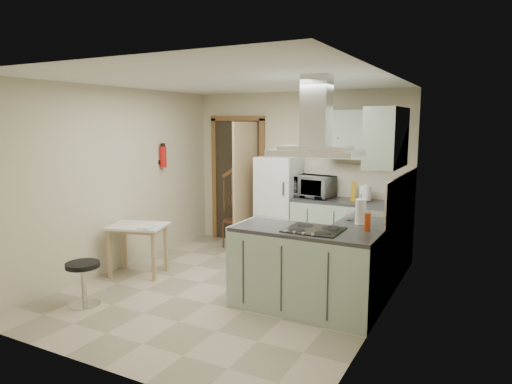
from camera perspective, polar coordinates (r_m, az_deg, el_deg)
The scene contains 28 objects.
floor at distance 5.75m, azimuth -3.06°, elevation -11.94°, with size 4.20×4.20×0.00m, color tan.
ceiling at distance 5.40m, azimuth -3.28°, elevation 13.71°, with size 4.20×4.20×0.00m, color silver.
back_wall at distance 7.31m, azimuth 5.31°, elevation 2.58°, with size 3.60×3.60×0.00m, color #C3B997.
left_wall at distance 6.54m, azimuth -16.84°, elevation 1.51°, with size 4.20×4.20×0.00m, color #C3B997.
right_wall at distance 4.78m, azimuth 15.69°, elevation -0.98°, with size 4.20×4.20×0.00m, color #C3B997.
doorway at distance 7.79m, azimuth -2.30°, elevation 1.51°, with size 1.10×0.12×2.10m, color brown.
fridge at distance 7.19m, azimuth 2.87°, elevation -1.53°, with size 0.60×0.60×1.50m, color white.
counter_back at distance 6.94m, azimuth 9.33°, elevation -4.54°, with size 1.08×0.60×0.90m, color #9EB2A0.
counter_right at distance 6.09m, azimuth 14.85°, elevation -6.60°, with size 0.60×1.95×0.90m, color #9EB2A0.
splashback at distance 7.00m, azimuth 12.54°, elevation 1.31°, with size 1.68×0.02×0.50m, color beige.
wall_cabinet_back at distance 6.79m, azimuth 12.29°, elevation 7.02°, with size 0.85×0.35×0.70m, color #9EB2A0.
wall_cabinet_right at distance 5.59m, azimuth 16.03°, elevation 6.55°, with size 0.35×0.90×0.70m, color #9EB2A0.
peninsula at distance 5.02m, azimuth 6.07°, elevation -9.65°, with size 1.55×0.65×0.90m, color #9EB2A0.
hob at distance 4.86m, azimuth 7.26°, elevation -4.70°, with size 0.58×0.50×0.01m, color black.
extractor_hood at distance 4.74m, azimuth 7.45°, elevation 4.91°, with size 0.90×0.55×0.10m, color silver.
sink at distance 5.82m, azimuth 14.64°, elevation -2.69°, with size 0.45×0.40×0.01m, color silver.
fire_extinguisher at distance 7.14m, azimuth -11.52°, elevation 4.31°, with size 0.10×0.10×0.32m, color #B2140F.
drop_leaf_table at distance 6.34m, azimuth -14.49°, elevation -7.00°, with size 0.73×0.54×0.68m, color tan.
bentwood_chair at distance 7.50m, azimuth -2.64°, elevation -3.57°, with size 0.38×0.38×0.86m, color #54311C.
stool at distance 5.52m, azimuth -20.73°, elevation -10.67°, with size 0.37×0.37×0.50m, color black.
microwave at distance 6.96m, azimuth 7.19°, elevation 0.69°, with size 0.59×0.40×0.33m, color black.
kettle at distance 6.73m, azimuth 13.49°, elevation -0.09°, with size 0.17×0.17×0.25m, color white.
cereal_box at distance 6.78m, azimuth 12.09°, elevation 0.09°, with size 0.07×0.18×0.27m, color #C69017.
soap_bottle at distance 6.35m, azimuth 17.13°, elevation -1.04°, with size 0.09×0.09×0.19m, color silver.
paper_towel at distance 5.20m, azimuth 12.94°, elevation -2.39°, with size 0.12×0.12×0.29m, color white.
cup at distance 5.41m, azimuth 11.56°, elevation -2.93°, with size 0.13×0.13×0.10m, color silver.
red_bottle at distance 4.93m, azimuth 13.76°, elevation -3.66°, with size 0.07×0.07×0.19m, color #BA3C10.
book at distance 6.10m, azimuth -14.09°, elevation -3.84°, with size 0.16×0.22×0.10m, color #A33636.
Camera 1 is at (2.76, -4.62, 2.03)m, focal length 32.00 mm.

